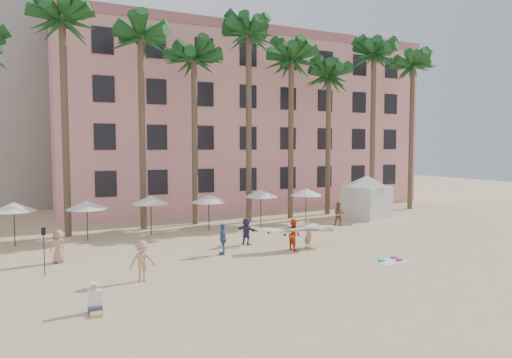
{
  "coord_description": "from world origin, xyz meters",
  "views": [
    {
      "loc": [
        -11.65,
        -17.35,
        5.81
      ],
      "look_at": [
        -0.46,
        6.0,
        4.0
      ],
      "focal_mm": 32.0,
      "sensor_mm": 36.0,
      "label": 1
    }
  ],
  "objects_px": {
    "pink_hotel": "(237,126)",
    "cabana": "(367,193)",
    "carrier_yellow": "(308,233)",
    "carrier_white": "(293,233)"
  },
  "relations": [
    {
      "from": "pink_hotel",
      "to": "cabana",
      "type": "xyz_separation_m",
      "value": [
        5.67,
        -13.71,
        -5.93
      ]
    },
    {
      "from": "cabana",
      "to": "carrier_yellow",
      "type": "xyz_separation_m",
      "value": [
        -10.42,
        -7.56,
        -1.16
      ]
    },
    {
      "from": "cabana",
      "to": "carrier_white",
      "type": "distance_m",
      "value": 13.76
    },
    {
      "from": "carrier_yellow",
      "to": "carrier_white",
      "type": "height_order",
      "value": "carrier_white"
    },
    {
      "from": "pink_hotel",
      "to": "carrier_yellow",
      "type": "relative_size",
      "value": 11.02
    },
    {
      "from": "cabana",
      "to": "pink_hotel",
      "type": "bearing_deg",
      "value": 112.49
    },
    {
      "from": "carrier_white",
      "to": "pink_hotel",
      "type": "bearing_deg",
      "value": 74.93
    },
    {
      "from": "pink_hotel",
      "to": "cabana",
      "type": "height_order",
      "value": "pink_hotel"
    },
    {
      "from": "cabana",
      "to": "carrier_white",
      "type": "bearing_deg",
      "value": -146.32
    },
    {
      "from": "pink_hotel",
      "to": "cabana",
      "type": "distance_m",
      "value": 15.98
    }
  ]
}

